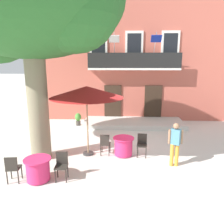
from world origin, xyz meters
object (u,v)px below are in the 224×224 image
(cafe_chair_middle_1, at_px, (105,143))
(plane_tree, at_px, (28,6))
(cafe_table_near_tree, at_px, (38,169))
(cafe_umbrella, at_px, (87,92))
(pedestrian_near_entrance, at_px, (175,142))
(cafe_chair_near_tree_0, at_px, (13,167))
(cafe_chair_near_tree_1, at_px, (62,164))
(cafe_table_middle, at_px, (123,146))
(ground_planter_left, at_px, (78,119))
(cafe_chair_middle_0, at_px, (142,143))

(cafe_chair_middle_1, bearing_deg, plane_tree, -174.28)
(cafe_table_near_tree, relative_size, cafe_umbrella, 0.30)
(cafe_table_near_tree, distance_m, pedestrian_near_entrance, 4.83)
(cafe_chair_near_tree_0, relative_size, cafe_chair_near_tree_1, 1.00)
(cafe_chair_middle_1, bearing_deg, cafe_table_middle, 2.20)
(plane_tree, xyz_separation_m, pedestrian_near_entrance, (5.27, -0.57, -4.76))
(cafe_umbrella, bearing_deg, plane_tree, -170.93)
(plane_tree, relative_size, cafe_chair_near_tree_1, 8.62)
(plane_tree, height_order, cafe_chair_near_tree_0, plane_tree)
(cafe_umbrella, relative_size, ground_planter_left, 3.85)
(cafe_chair_near_tree_0, relative_size, ground_planter_left, 1.21)
(cafe_table_near_tree, distance_m, cafe_chair_middle_0, 4.10)
(cafe_table_middle, bearing_deg, cafe_table_near_tree, -142.78)
(cafe_chair_middle_0, xyz_separation_m, cafe_umbrella, (-2.22, 0.03, 2.08))
(cafe_umbrella, bearing_deg, cafe_chair_middle_1, -3.53)
(cafe_chair_near_tree_0, height_order, cafe_table_middle, cafe_chair_near_tree_0)
(cafe_chair_near_tree_0, relative_size, cafe_chair_middle_0, 1.00)
(plane_tree, distance_m, cafe_table_near_tree, 5.63)
(plane_tree, height_order, cafe_chair_middle_0, plane_tree)
(ground_planter_left, bearing_deg, plane_tree, -98.65)
(cafe_table_near_tree, relative_size, cafe_chair_middle_1, 0.95)
(cafe_chair_middle_0, xyz_separation_m, pedestrian_near_entrance, (1.11, -0.85, 0.40))
(plane_tree, distance_m, pedestrian_near_entrance, 7.12)
(cafe_chair_near_tree_1, distance_m, ground_planter_left, 6.26)
(cafe_table_near_tree, bearing_deg, cafe_chair_near_tree_0, -167.46)
(cafe_table_near_tree, bearing_deg, cafe_chair_middle_0, 30.64)
(ground_planter_left, bearing_deg, pedestrian_near_entrance, -48.19)
(plane_tree, bearing_deg, pedestrian_near_entrance, -6.20)
(cafe_table_near_tree, height_order, cafe_umbrella, cafe_umbrella)
(cafe_umbrella, xyz_separation_m, ground_planter_left, (-1.24, 4.24, -2.19))
(cafe_chair_near_tree_0, height_order, cafe_chair_middle_1, same)
(cafe_umbrella, height_order, ground_planter_left, cafe_umbrella)
(plane_tree, bearing_deg, cafe_table_middle, 4.94)
(cafe_chair_near_tree_1, distance_m, cafe_chair_middle_1, 2.32)
(cafe_chair_near_tree_0, xyz_separation_m, ground_planter_left, (0.80, 6.52, -0.11))
(cafe_chair_near_tree_1, bearing_deg, pedestrian_near_entrance, 15.84)
(cafe_chair_middle_1, bearing_deg, cafe_chair_near_tree_1, -123.29)
(cafe_chair_middle_0, distance_m, ground_planter_left, 5.50)
(cafe_chair_near_tree_1, bearing_deg, plane_tree, 129.27)
(plane_tree, relative_size, cafe_umbrella, 2.70)
(cafe_chair_near_tree_0, relative_size, pedestrian_near_entrance, 0.55)
(cafe_chair_middle_0, height_order, cafe_chair_middle_1, same)
(cafe_table_middle, relative_size, cafe_chair_middle_1, 0.95)
(cafe_table_near_tree, relative_size, cafe_chair_near_tree_1, 0.95)
(cafe_chair_near_tree_1, bearing_deg, cafe_table_middle, 44.18)
(plane_tree, bearing_deg, ground_planter_left, 81.35)
(cafe_chair_middle_0, bearing_deg, cafe_table_near_tree, -149.36)
(cafe_table_middle, height_order, ground_planter_left, cafe_table_middle)
(cafe_table_near_tree, relative_size, cafe_chair_near_tree_0, 0.95)
(cafe_chair_near_tree_0, distance_m, ground_planter_left, 6.57)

